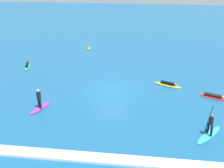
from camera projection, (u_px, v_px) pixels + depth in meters
ground_plane at (112, 89)px, 26.60m from camera, size 120.00×120.00×0.00m
surfer_on_green_board at (27, 65)px, 32.31m from camera, size 1.35×2.91×0.39m
surfer_on_purple_board at (40, 103)px, 22.86m from camera, size 1.40×2.59×1.73m
surfer_on_teal_board at (210, 130)px, 19.28m from camera, size 2.34×2.76×2.30m
surfer_on_yellow_board at (168, 84)px, 27.24m from camera, size 2.80×1.72×0.41m
surfer_on_red_board at (213, 96)px, 24.80m from camera, size 2.54×1.58×0.40m
marker_buoy at (89, 49)px, 38.42m from camera, size 0.47×0.47×1.15m
wave_crest at (91, 158)px, 17.07m from camera, size 25.38×0.90×0.18m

